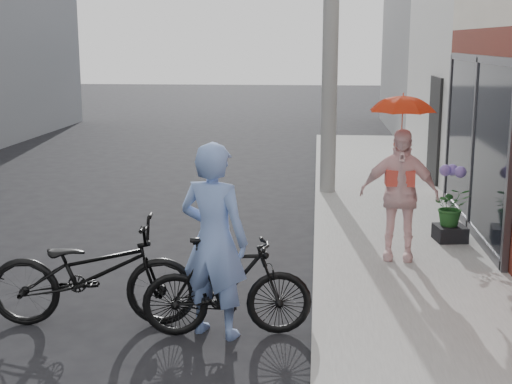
# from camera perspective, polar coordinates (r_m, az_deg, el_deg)

# --- Properties ---
(ground) EXTENTS (80.00, 80.00, 0.00)m
(ground) POSITION_cam_1_polar(r_m,az_deg,el_deg) (7.48, -2.36, -10.20)
(ground) COLOR black
(ground) RESTS_ON ground
(sidewalk) EXTENTS (2.20, 24.00, 0.12)m
(sidewalk) POSITION_cam_1_polar(r_m,az_deg,el_deg) (9.37, 12.15, -5.44)
(sidewalk) COLOR gray
(sidewalk) RESTS_ON ground
(curb) EXTENTS (0.12, 24.00, 0.12)m
(curb) POSITION_cam_1_polar(r_m,az_deg,el_deg) (9.29, 5.00, -5.36)
(curb) COLOR #9E9E99
(curb) RESTS_ON ground
(utility_pole) EXTENTS (0.28, 0.28, 7.00)m
(utility_pole) POSITION_cam_1_polar(r_m,az_deg,el_deg) (12.89, 6.05, 14.94)
(utility_pole) COLOR #9E9E99
(utility_pole) RESTS_ON ground
(officer) EXTENTS (0.81, 0.67, 1.91)m
(officer) POSITION_cam_1_polar(r_m,az_deg,el_deg) (6.84, -3.38, -3.90)
(officer) COLOR #7C9BDC
(officer) RESTS_ON ground
(bike_left) EXTENTS (2.14, 0.92, 1.09)m
(bike_left) POSITION_cam_1_polar(r_m,az_deg,el_deg) (7.37, -12.94, -6.32)
(bike_left) COLOR black
(bike_left) RESTS_ON ground
(bike_right) EXTENTS (1.70, 0.68, 0.99)m
(bike_right) POSITION_cam_1_polar(r_m,az_deg,el_deg) (6.96, -2.32, -7.57)
(bike_right) COLOR black
(bike_right) RESTS_ON ground
(kimono_woman) EXTENTS (1.01, 0.51, 1.66)m
(kimono_woman) POSITION_cam_1_polar(r_m,az_deg,el_deg) (9.06, 11.37, -0.20)
(kimono_woman) COLOR #FFD6D5
(kimono_woman) RESTS_ON sidewalk
(parasol) EXTENTS (0.78, 0.78, 0.68)m
(parasol) POSITION_cam_1_polar(r_m,az_deg,el_deg) (8.89, 11.68, 7.19)
(parasol) COLOR #EE441C
(parasol) RESTS_ON kimono_woman
(planter) EXTENTS (0.46, 0.46, 0.21)m
(planter) POSITION_cam_1_polar(r_m,az_deg,el_deg) (10.20, 15.25, -3.19)
(planter) COLOR black
(planter) RESTS_ON sidewalk
(potted_plant) EXTENTS (0.49, 0.43, 0.55)m
(potted_plant) POSITION_cam_1_polar(r_m,az_deg,el_deg) (10.11, 15.37, -1.12)
(potted_plant) COLOR #235823
(potted_plant) RESTS_ON planter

